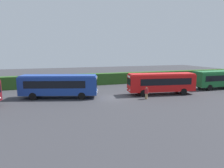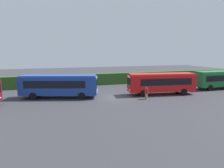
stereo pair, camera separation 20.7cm
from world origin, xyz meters
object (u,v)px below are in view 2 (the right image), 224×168
(bus_red, at_px, (161,82))
(person_left, at_px, (55,87))
(traffic_cone, at_px, (23,89))
(bus_blue, at_px, (59,85))
(bus_green, at_px, (219,79))
(person_center, at_px, (146,93))

(bus_red, relative_size, person_left, 5.75)
(person_left, height_order, traffic_cone, person_left)
(bus_blue, height_order, bus_green, bus_blue)
(bus_red, distance_m, person_center, 4.19)
(bus_green, xyz_separation_m, person_center, (-15.41, -3.00, -0.93))
(bus_red, distance_m, bus_green, 11.92)
(bus_green, relative_size, traffic_cone, 14.93)
(bus_green, bearing_deg, traffic_cone, 167.22)
(person_center, bearing_deg, person_left, 102.10)
(person_center, xyz_separation_m, traffic_cone, (-16.65, 11.24, -0.56))
(bus_blue, bearing_deg, person_center, -5.09)
(bus_green, distance_m, traffic_cone, 33.14)
(bus_blue, bearing_deg, person_left, 115.51)
(bus_red, bearing_deg, traffic_cone, -15.85)
(bus_blue, relative_size, traffic_cone, 17.84)
(bus_blue, height_order, person_center, bus_blue)
(person_left, bearing_deg, bus_green, 144.18)
(bus_red, relative_size, person_center, 6.28)
(bus_green, bearing_deg, bus_red, -173.74)
(person_left, bearing_deg, person_center, 120.53)
(person_center, bearing_deg, bus_green, -33.18)
(bus_red, height_order, person_center, bus_red)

